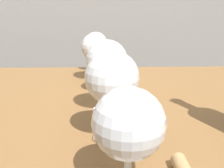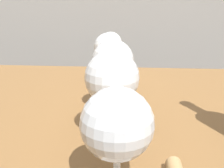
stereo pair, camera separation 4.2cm
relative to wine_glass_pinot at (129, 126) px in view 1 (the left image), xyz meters
The scene contains 8 objects.
dining_table 0.34m from the wine_glass_pinot, 108.75° to the left, with size 1.23×0.78×0.72m.
wine_glass_pinot is the anchor object (origin of this frame).
wine_glass_white 0.13m from the wine_glass_pinot, 97.03° to the left, with size 0.09×0.09×0.15m.
wine_glass_chardonnay 0.25m from the wine_glass_pinot, 95.45° to the left, with size 0.09×0.09×0.16m.
wine_glass_merlot 0.37m from the wine_glass_pinot, 94.23° to the left, with size 0.07×0.07×0.13m.
wine_glass_rose 0.49m from the wine_glass_pinot, 96.58° to the left, with size 0.08×0.08×0.14m.
wine_glass_empty 0.60m from the wine_glass_pinot, 95.49° to the left, with size 0.08×0.08×0.14m.
cork 0.11m from the wine_glass_pinot, 17.98° to the left, with size 0.02×0.02×0.04m, color tan.
Camera 1 is at (0.07, -0.55, 0.94)m, focal length 41.61 mm.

